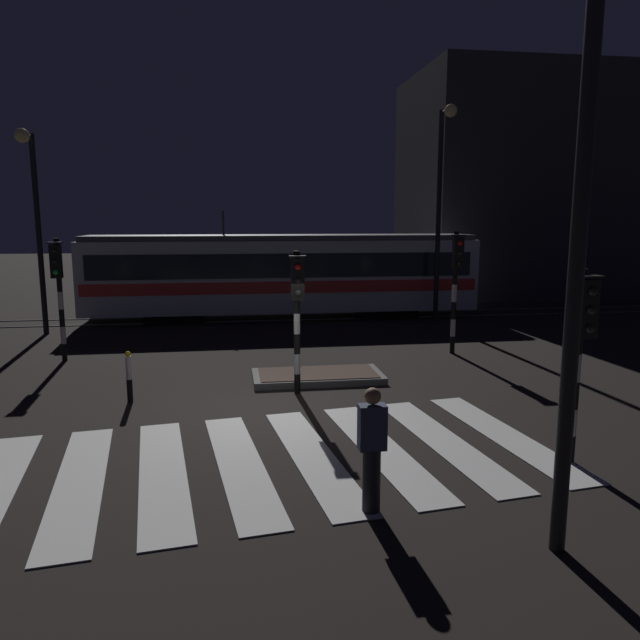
# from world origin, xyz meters

# --- Properties ---
(ground_plane) EXTENTS (120.00, 120.00, 0.00)m
(ground_plane) POSITION_xyz_m (0.00, 0.00, 0.00)
(ground_plane) COLOR black
(rail_near) EXTENTS (80.00, 0.12, 0.03)m
(rail_near) POSITION_xyz_m (0.00, 10.96, 0.01)
(rail_near) COLOR #59595E
(rail_near) RESTS_ON ground
(rail_far) EXTENTS (80.00, 0.12, 0.03)m
(rail_far) POSITION_xyz_m (0.00, 12.39, 0.01)
(rail_far) COLOR #59595E
(rail_far) RESTS_ON ground
(crosswalk_zebra) EXTENTS (9.55, 5.62, 0.02)m
(crosswalk_zebra) POSITION_xyz_m (0.00, -2.47, 0.01)
(crosswalk_zebra) COLOR silver
(crosswalk_zebra) RESTS_ON ground
(traffic_island) EXTENTS (3.13, 1.50, 0.18)m
(traffic_island) POSITION_xyz_m (1.36, 2.33, 0.09)
(traffic_island) COLOR slate
(traffic_island) RESTS_ON ground
(traffic_light_corner_far_right) EXTENTS (0.36, 0.42, 3.52)m
(traffic_light_corner_far_right) POSITION_xyz_m (5.66, 4.54, 2.32)
(traffic_light_corner_far_right) COLOR black
(traffic_light_corner_far_right) RESTS_ON ground
(traffic_light_corner_near_right) EXTENTS (0.36, 0.42, 3.11)m
(traffic_light_corner_near_right) POSITION_xyz_m (4.66, -3.31, 2.05)
(traffic_light_corner_near_right) COLOR black
(traffic_light_corner_near_right) RESTS_ON ground
(traffic_light_median_centre) EXTENTS (0.36, 0.42, 3.18)m
(traffic_light_median_centre) POSITION_xyz_m (0.75, 1.14, 2.10)
(traffic_light_median_centre) COLOR black
(traffic_light_median_centre) RESTS_ON ground
(traffic_light_corner_far_left) EXTENTS (0.36, 0.42, 3.35)m
(traffic_light_corner_far_left) POSITION_xyz_m (-5.25, 5.22, 2.21)
(traffic_light_corner_far_left) COLOR black
(traffic_light_corner_far_left) RESTS_ON ground
(street_lamp_trackside_right) EXTENTS (0.44, 1.21, 7.74)m
(street_lamp_trackside_right) POSITION_xyz_m (6.93, 9.52, 4.86)
(street_lamp_trackside_right) COLOR black
(street_lamp_trackside_right) RESTS_ON ground
(street_lamp_near_kerb) EXTENTS (0.44, 1.21, 7.27)m
(street_lamp_near_kerb) POSITION_xyz_m (3.07, -5.84, 4.60)
(street_lamp_near_kerb) COLOR black
(street_lamp_near_kerb) RESTS_ON ground
(street_lamp_trackside_left) EXTENTS (0.44, 1.21, 6.61)m
(street_lamp_trackside_left) POSITION_xyz_m (-6.91, 9.21, 4.24)
(street_lamp_trackside_left) COLOR black
(street_lamp_trackside_left) RESTS_ON ground
(tram) EXTENTS (15.20, 2.58, 4.15)m
(tram) POSITION_xyz_m (1.36, 11.67, 1.75)
(tram) COLOR silver
(tram) RESTS_ON ground
(pedestrian_waiting_at_kerb) EXTENTS (0.36, 0.24, 1.71)m
(pedestrian_waiting_at_kerb) POSITION_xyz_m (1.11, -4.37, 0.88)
(pedestrian_waiting_at_kerb) COLOR black
(pedestrian_waiting_at_kerb) RESTS_ON ground
(bollard_island_edge) EXTENTS (0.12, 0.12, 1.11)m
(bollard_island_edge) POSITION_xyz_m (-2.85, 1.13, 0.56)
(bollard_island_edge) COLOR black
(bollard_island_edge) RESTS_ON ground
(building_backdrop) EXTENTS (13.19, 8.00, 11.04)m
(building_backdrop) POSITION_xyz_m (15.35, 18.41, 5.52)
(building_backdrop) COLOR #2D2D33
(building_backdrop) RESTS_ON ground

